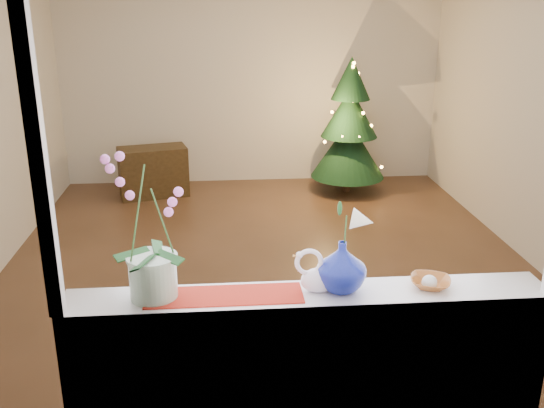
% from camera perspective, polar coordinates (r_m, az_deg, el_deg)
% --- Properties ---
extents(ground, '(5.00, 5.00, 0.00)m').
position_cam_1_polar(ground, '(5.29, -0.36, -5.46)').
color(ground, '#3E2919').
rests_on(ground, ground).
extents(wall_back, '(4.50, 0.10, 2.70)m').
position_cam_1_polar(wall_back, '(7.35, -1.94, 12.44)').
color(wall_back, beige).
rests_on(wall_back, ground).
extents(wall_front, '(4.50, 0.10, 2.70)m').
position_cam_1_polar(wall_front, '(2.47, 4.12, -0.84)').
color(wall_front, beige).
rests_on(wall_front, ground).
extents(wall_right, '(0.10, 5.00, 2.70)m').
position_cam_1_polar(wall_right, '(5.53, 23.83, 8.69)').
color(wall_right, beige).
rests_on(wall_right, ground).
extents(window_apron, '(2.20, 0.08, 0.88)m').
position_cam_1_polar(window_apron, '(2.94, 3.56, -17.49)').
color(window_apron, white).
rests_on(window_apron, ground).
extents(windowsill, '(2.20, 0.26, 0.04)m').
position_cam_1_polar(windowsill, '(2.77, 3.49, -8.71)').
color(windowsill, white).
rests_on(windowsill, window_apron).
extents(window_frame, '(2.22, 0.06, 1.60)m').
position_cam_1_polar(window_frame, '(2.41, 4.21, 7.26)').
color(window_frame, white).
rests_on(window_frame, windowsill).
extents(runner, '(0.70, 0.20, 0.01)m').
position_cam_1_polar(runner, '(2.74, -4.49, -8.58)').
color(runner, maroon).
rests_on(runner, windowsill).
extents(orchid_pot, '(0.28, 0.28, 0.66)m').
position_cam_1_polar(orchid_pot, '(2.64, -11.44, -2.21)').
color(orchid_pot, beige).
rests_on(orchid_pot, windowsill).
extents(swan, '(0.25, 0.16, 0.20)m').
position_cam_1_polar(swan, '(2.74, 4.48, -6.32)').
color(swan, white).
rests_on(swan, windowsill).
extents(blue_vase, '(0.28, 0.28, 0.27)m').
position_cam_1_polar(blue_vase, '(2.74, 6.58, -5.50)').
color(blue_vase, navy).
rests_on(blue_vase, windowsill).
extents(lily, '(0.15, 0.09, 0.20)m').
position_cam_1_polar(lily, '(2.66, 6.77, -0.84)').
color(lily, white).
rests_on(lily, blue_vase).
extents(paperweight, '(0.07, 0.07, 0.07)m').
position_cam_1_polar(paperweight, '(2.86, 14.59, -7.17)').
color(paperweight, silver).
rests_on(paperweight, windowsill).
extents(amber_dish, '(0.20, 0.20, 0.04)m').
position_cam_1_polar(amber_dish, '(2.89, 14.68, -7.22)').
color(amber_dish, '#945021').
rests_on(amber_dish, windowsill).
extents(xmas_tree, '(1.05, 1.05, 1.56)m').
position_cam_1_polar(xmas_tree, '(7.05, 7.28, 7.31)').
color(xmas_tree, black).
rests_on(xmas_tree, ground).
extents(side_table, '(0.83, 0.55, 0.57)m').
position_cam_1_polar(side_table, '(7.07, -11.11, 3.00)').
color(side_table, black).
rests_on(side_table, ground).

